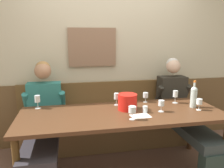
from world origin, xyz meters
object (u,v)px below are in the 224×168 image
(ice_bucket, at_px, (127,102))
(wine_glass_center_front, at_px, (161,104))
(wine_glass_center_rear, at_px, (37,100))
(wine_glass_right_end, at_px, (199,102))
(person_left_seat, at_px, (182,109))
(wine_bottle_amber_mid, at_px, (194,96))
(person_right_seat, at_px, (43,120))
(wine_glass_mid_right, at_px, (175,95))
(water_tumbler_right, at_px, (145,109))
(dining_table, at_px, (122,119))
(wine_glass_left_end, at_px, (146,96))
(wine_glass_by_bottle, at_px, (116,97))
(wall_bench, at_px, (111,128))
(wine_glass_near_bucket, at_px, (132,110))

(ice_bucket, relative_size, wine_glass_center_front, 1.67)
(wine_glass_center_rear, relative_size, wine_glass_right_end, 1.18)
(person_left_seat, bearing_deg, wine_glass_center_rear, 179.39)
(wine_bottle_amber_mid, bearing_deg, person_left_seat, 84.96)
(person_right_seat, distance_m, wine_glass_right_end, 1.87)
(wine_glass_right_end, relative_size, wine_glass_mid_right, 0.82)
(ice_bucket, relative_size, wine_glass_right_end, 1.65)
(ice_bucket, relative_size, water_tumbler_right, 2.93)
(dining_table, distance_m, wine_glass_right_end, 0.92)
(dining_table, bearing_deg, wine_glass_center_rear, 160.50)
(dining_table, height_order, person_left_seat, person_left_seat)
(wine_glass_left_end, relative_size, wine_glass_center_front, 0.96)
(person_right_seat, height_order, wine_bottle_amber_mid, person_right_seat)
(person_right_seat, distance_m, wine_glass_by_bottle, 0.94)
(wine_glass_right_end, distance_m, wine_glass_by_bottle, 0.99)
(wall_bench, relative_size, wine_bottle_amber_mid, 7.92)
(wine_glass_center_front, bearing_deg, person_left_seat, 38.49)
(person_left_seat, height_order, wine_glass_center_front, person_left_seat)
(wine_glass_right_end, distance_m, wine_glass_center_front, 0.46)
(wine_bottle_amber_mid, distance_m, wine_glass_mid_right, 0.25)
(wall_bench, distance_m, wine_glass_center_front, 1.03)
(wine_glass_mid_right, bearing_deg, wine_glass_center_front, -137.76)
(wine_bottle_amber_mid, height_order, wine_glass_center_rear, wine_bottle_amber_mid)
(wall_bench, height_order, person_right_seat, person_right_seat)
(ice_bucket, xyz_separation_m, wine_glass_center_rear, (-1.05, 0.25, 0.02))
(wine_glass_by_bottle, distance_m, wine_glass_mid_right, 0.77)
(dining_table, xyz_separation_m, wine_glass_center_front, (0.44, -0.06, 0.17))
(wine_glass_by_bottle, bearing_deg, water_tumbler_right, -52.00)
(person_right_seat, height_order, wine_glass_mid_right, person_right_seat)
(wine_bottle_amber_mid, height_order, wine_glass_near_bucket, wine_bottle_amber_mid)
(person_right_seat, bearing_deg, dining_table, -18.16)
(person_left_seat, bearing_deg, dining_table, -160.75)
(ice_bucket, height_order, wine_bottle_amber_mid, wine_bottle_amber_mid)
(wine_glass_center_rear, xyz_separation_m, wine_glass_right_end, (1.87, -0.43, -0.01))
(wall_bench, height_order, person_left_seat, person_left_seat)
(dining_table, distance_m, ice_bucket, 0.21)
(wine_glass_near_bucket, bearing_deg, wine_glass_right_end, 9.29)
(person_left_seat, bearing_deg, wine_glass_mid_right, -150.22)
(dining_table, distance_m, wine_glass_near_bucket, 0.30)
(ice_bucket, height_order, wine_glass_center_rear, ice_bucket)
(wine_glass_near_bucket, bearing_deg, wall_bench, 92.91)
(person_left_seat, relative_size, wine_glass_near_bucket, 9.05)
(person_left_seat, xyz_separation_m, wine_bottle_amber_mid, (-0.03, -0.30, 0.26))
(ice_bucket, xyz_separation_m, wine_glass_mid_right, (0.68, 0.14, 0.02))
(wine_glass_near_bucket, distance_m, wine_glass_center_front, 0.43)
(person_left_seat, relative_size, wine_glass_right_end, 9.44)
(dining_table, height_order, wine_glass_right_end, wine_glass_right_end)
(dining_table, height_order, wine_glass_mid_right, wine_glass_mid_right)
(wall_bench, bearing_deg, wine_glass_by_bottle, -91.41)
(ice_bucket, bearing_deg, wine_glass_right_end, -12.40)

